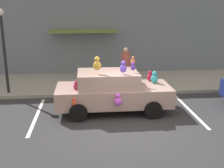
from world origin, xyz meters
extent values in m
plane|color=#2D2D30|center=(0.00, 0.00, 0.00)|extent=(60.00, 60.00, 0.00)
cube|color=gray|center=(0.00, 5.00, 0.07)|extent=(24.00, 4.00, 0.15)
cube|color=slate|center=(0.00, 7.15, 3.20)|extent=(24.00, 0.30, 6.40)
cube|color=olive|center=(-1.41, 6.60, 2.55)|extent=(3.60, 1.10, 0.12)
cube|color=silver|center=(2.60, 1.00, 0.00)|extent=(0.12, 3.60, 0.01)
cube|color=silver|center=(-3.19, 1.00, 0.00)|extent=(0.12, 3.60, 0.01)
cube|color=tan|center=(-0.33, 1.20, 0.64)|extent=(4.26, 1.72, 0.68)
cube|color=tan|center=(-0.54, 1.20, 1.26)|extent=(2.21, 1.52, 0.56)
cylinder|color=black|center=(0.99, 2.06, 0.32)|extent=(0.64, 0.22, 0.64)
cylinder|color=black|center=(0.99, 0.34, 0.32)|extent=(0.64, 0.22, 0.64)
cylinder|color=black|center=(-1.65, 2.06, 0.32)|extent=(0.64, 0.22, 0.64)
cylinder|color=black|center=(-1.65, 0.34, 0.32)|extent=(0.64, 0.22, 0.64)
ellipsoid|color=#9C332A|center=(0.49, 1.40, 1.10)|extent=(0.20, 0.16, 0.23)
sphere|color=#9C332A|center=(0.49, 1.40, 1.26)|extent=(0.13, 0.13, 0.13)
ellipsoid|color=#3119AD|center=(0.39, 0.98, 1.13)|extent=(0.25, 0.21, 0.30)
sphere|color=#3119AD|center=(0.39, 0.98, 1.34)|extent=(0.16, 0.16, 0.16)
ellipsoid|color=#30AAB9|center=(1.28, 1.48, 1.15)|extent=(0.28, 0.23, 0.33)
sphere|color=#30AAB9|center=(1.28, 1.48, 1.37)|extent=(0.18, 0.18, 0.18)
ellipsoid|color=#B739D3|center=(-1.02, 1.19, 1.11)|extent=(0.21, 0.17, 0.25)
sphere|color=#B739D3|center=(-1.02, 1.19, 1.28)|extent=(0.13, 0.13, 0.13)
ellipsoid|color=#AD5438|center=(0.41, 1.37, 1.87)|extent=(0.18, 0.15, 0.22)
sphere|color=#AD5438|center=(0.41, 1.37, 2.02)|extent=(0.12, 0.12, 0.12)
ellipsoid|color=#463DA5|center=(0.44, 1.37, 1.08)|extent=(0.17, 0.14, 0.20)
sphere|color=#463DA5|center=(0.44, 1.37, 1.22)|extent=(0.11, 0.11, 0.11)
ellipsoid|color=#512B99|center=(0.34, 0.93, 1.74)|extent=(0.17, 0.14, 0.20)
sphere|color=#512B99|center=(0.34, 0.93, 1.88)|extent=(0.11, 0.11, 0.11)
ellipsoid|color=#BB8A2A|center=(-0.95, 0.91, 1.85)|extent=(0.29, 0.23, 0.34)
sphere|color=#BB8A2A|center=(-0.95, 0.91, 2.08)|extent=(0.18, 0.18, 0.18)
ellipsoid|color=#CC4097|center=(-1.75, 0.96, 1.08)|extent=(0.16, 0.13, 0.19)
sphere|color=#CC4097|center=(-1.75, 0.96, 1.21)|extent=(0.10, 0.10, 0.10)
ellipsoid|color=#6444CF|center=(-0.04, 0.76, 1.75)|extent=(0.25, 0.20, 0.29)
sphere|color=#6444CF|center=(-0.04, 0.76, 1.95)|extent=(0.16, 0.16, 0.16)
ellipsoid|color=#9E243F|center=(-1.69, 0.93, 1.10)|extent=(0.19, 0.16, 0.23)
sphere|color=#9E243F|center=(-1.69, 0.93, 1.26)|extent=(0.12, 0.12, 0.12)
ellipsoid|color=#E84C2D|center=(-1.78, 0.27, 0.71)|extent=(0.16, 0.13, 0.18)
sphere|color=#E84C2D|center=(-1.78, 0.27, 0.83)|extent=(0.10, 0.10, 0.10)
ellipsoid|color=#DC58F2|center=(-0.28, 0.23, 0.72)|extent=(0.26, 0.21, 0.30)
sphere|color=#DC58F2|center=(-0.28, 0.23, 0.92)|extent=(0.16, 0.16, 0.16)
ellipsoid|color=red|center=(1.19, 1.81, 1.13)|extent=(0.24, 0.20, 0.29)
sphere|color=red|center=(1.19, 1.81, 1.32)|extent=(0.15, 0.15, 0.15)
ellipsoid|color=#9E723D|center=(0.28, 3.40, 0.35)|extent=(0.32, 0.27, 0.40)
sphere|color=#9E723D|center=(0.28, 3.40, 0.64)|extent=(0.23, 0.23, 0.23)
sphere|color=#9E723D|center=(0.20, 3.40, 0.72)|extent=(0.09, 0.09, 0.09)
sphere|color=#9E723D|center=(0.36, 3.40, 0.72)|extent=(0.09, 0.09, 0.09)
cylinder|color=black|center=(-4.79, 3.50, 1.82)|extent=(0.12, 0.12, 3.34)
sphere|color=#EAEACC|center=(-4.79, 3.50, 3.63)|extent=(0.28, 0.28, 0.28)
cylinder|color=#A74E48|center=(0.50, 3.79, 0.99)|extent=(0.39, 0.39, 1.68)
sphere|color=tan|center=(0.50, 3.79, 1.93)|extent=(0.21, 0.21, 0.21)
camera|label=1|loc=(-1.37, -8.68, 3.89)|focal=44.47mm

